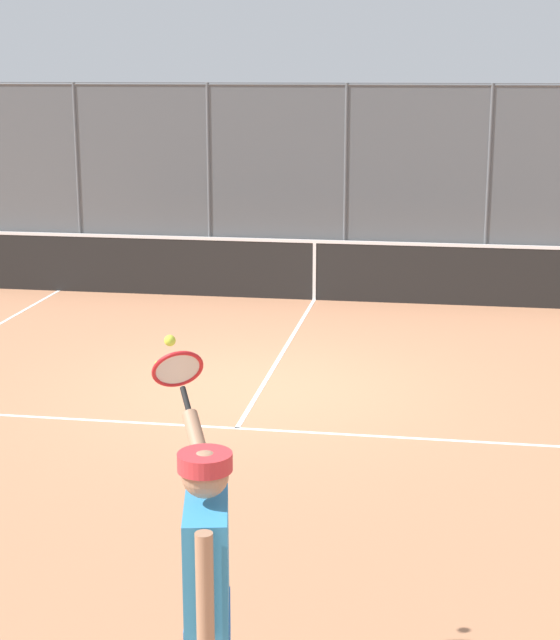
% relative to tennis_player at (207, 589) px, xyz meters
% --- Properties ---
extents(ground_plane, '(60.00, 60.00, 0.00)m').
position_rel_tennis_player_xyz_m(ground_plane, '(0.93, -6.56, -1.07)').
color(ground_plane, '#B27551').
extents(court_line_markings, '(8.54, 11.02, 0.01)m').
position_rel_tennis_player_xyz_m(court_line_markings, '(0.93, -4.92, -1.07)').
color(court_line_markings, white).
rests_on(court_line_markings, ground).
extents(fence_backdrop, '(19.76, 1.37, 3.29)m').
position_rel_tennis_player_xyz_m(fence_backdrop, '(0.93, -16.57, 0.29)').
color(fence_backdrop, '#565B60').
rests_on(fence_backdrop, ground).
extents(tennis_net, '(10.98, 0.09, 1.07)m').
position_rel_tennis_player_xyz_m(tennis_net, '(0.93, -11.23, -0.58)').
color(tennis_net, '#2D2D2D').
rests_on(tennis_net, ground).
extents(tennis_player, '(0.68, 1.39, 2.09)m').
position_rel_tennis_player_xyz_m(tennis_player, '(0.00, 0.00, 0.00)').
color(tennis_player, silver).
rests_on(tennis_player, ground).
extents(tennis_ball_by_sideline, '(0.07, 0.07, 0.07)m').
position_rel_tennis_player_xyz_m(tennis_ball_by_sideline, '(2.35, -7.23, -1.04)').
color(tennis_ball_by_sideline, '#D6E042').
rests_on(tennis_ball_by_sideline, ground).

